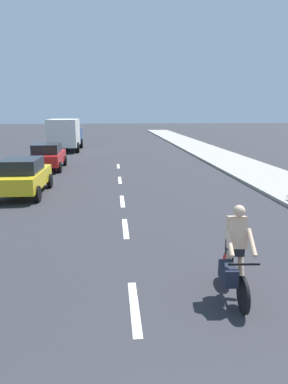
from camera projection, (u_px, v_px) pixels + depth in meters
name	position (u px, v px, depth m)	size (l,w,h in m)	color
ground_plane	(119.00, 169.00, 20.92)	(160.00, 160.00, 0.00)	#2D2D33
sidewalk_strip	(232.00, 162.00, 23.54)	(3.60, 80.00, 0.14)	#9E998E
lane_stripe_1	(134.00, 307.00, 6.19)	(0.16, 1.80, 0.01)	white
lane_stripe_2	(125.00, 228.00, 10.35)	(0.16, 1.80, 0.01)	white
lane_stripe_3	(122.00, 201.00, 13.47)	(0.16, 1.80, 0.01)	white
lane_stripe_4	(120.00, 180.00, 17.60)	(0.16, 1.80, 0.01)	white
lane_stripe_5	(118.00, 166.00, 22.06)	(0.16, 1.80, 0.01)	white
cyclist	(234.00, 257.00, 6.33)	(0.63, 1.71, 1.82)	black
parked_car_yellow	(24.00, 176.00, 14.32)	(1.81, 3.83, 1.57)	gold
parked_car_red	(48.00, 156.00, 20.75)	(1.95, 4.09, 1.57)	red
delivery_truck	(65.00, 134.00, 30.50)	(2.71, 6.26, 2.80)	#23478C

